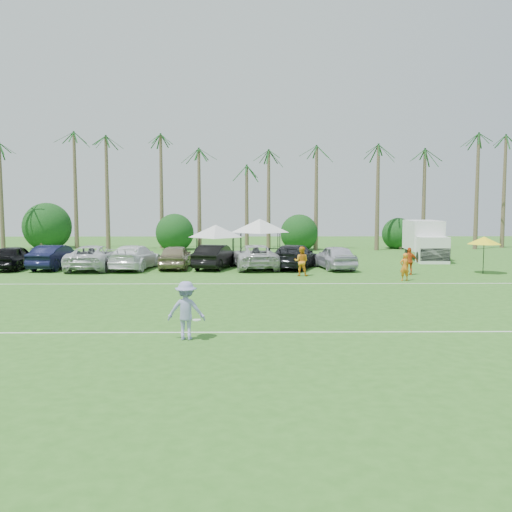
{
  "coord_description": "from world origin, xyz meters",
  "views": [
    {
      "loc": [
        1.2,
        -17.41,
        4.45
      ],
      "look_at": [
        1.57,
        13.51,
        1.6
      ],
      "focal_mm": 40.0,
      "sensor_mm": 36.0,
      "label": 1
    }
  ],
  "objects": [
    {
      "name": "parked_car_5",
      "position": [
        -1.13,
        21.52,
        0.83
      ],
      "size": [
        2.97,
        5.29,
        1.65
      ],
      "primitive_type": "imported",
      "rotation": [
        0.0,
        0.0,
        2.88
      ],
      "color": "black",
      "rests_on": "ground"
    },
    {
      "name": "palm_tree_7",
      "position": [
        8.0,
        38.0,
        10.06
      ],
      "size": [
        2.4,
        2.4,
        11.9
      ],
      "color": "brown",
      "rests_on": "ground"
    },
    {
      "name": "bush_tree_3",
      "position": [
        16.0,
        39.0,
        1.8
      ],
      "size": [
        4.0,
        4.0,
        4.0
      ],
      "color": "brown",
      "rests_on": "ground"
    },
    {
      "name": "parked_car_3",
      "position": [
        -6.57,
        21.15,
        0.83
      ],
      "size": [
        3.03,
        5.94,
        1.65
      ],
      "primitive_type": "imported",
      "rotation": [
        0.0,
        0.0,
        3.01
      ],
      "color": "white",
      "rests_on": "ground"
    },
    {
      "name": "sideline_player_a",
      "position": [
        10.18,
        15.2,
        0.8
      ],
      "size": [
        0.66,
        0.51,
        1.6
      ],
      "primitive_type": "imported",
      "rotation": [
        0.0,
        0.0,
        3.39
      ],
      "color": "orange",
      "rests_on": "ground"
    },
    {
      "name": "sideline_player_c",
      "position": [
        11.22,
        17.89,
        0.86
      ],
      "size": [
        1.03,
        0.48,
        1.72
      ],
      "primitive_type": "imported",
      "rotation": [
        0.0,
        0.0,
        3.08
      ],
      "color": "#DB5318",
      "rests_on": "ground"
    },
    {
      "name": "palm_tree_8",
      "position": [
        13.0,
        38.0,
        7.48
      ],
      "size": [
        2.4,
        2.4,
        8.9
      ],
      "color": "brown",
      "rests_on": "ground"
    },
    {
      "name": "bush_tree_0",
      "position": [
        -19.0,
        39.0,
        1.8
      ],
      "size": [
        4.0,
        4.0,
        4.0
      ],
      "color": "brown",
      "rests_on": "ground"
    },
    {
      "name": "parked_car_0",
      "position": [
        -14.74,
        21.17,
        0.83
      ],
      "size": [
        2.08,
        4.9,
        1.65
      ],
      "primitive_type": "imported",
      "rotation": [
        0.0,
        0.0,
        3.11
      ],
      "color": "black",
      "rests_on": "ground"
    },
    {
      "name": "parked_car_6",
      "position": [
        1.59,
        21.44,
        0.83
      ],
      "size": [
        3.36,
        6.2,
        1.65
      ],
      "primitive_type": "imported",
      "rotation": [
        0.0,
        0.0,
        3.25
      ],
      "color": "silver",
      "rests_on": "ground"
    },
    {
      "name": "palm_tree_9",
      "position": [
        18.0,
        38.0,
        8.35
      ],
      "size": [
        2.4,
        2.4,
        9.9
      ],
      "color": "brown",
      "rests_on": "ground"
    },
    {
      "name": "box_truck",
      "position": [
        15.06,
        27.17,
        1.66
      ],
      "size": [
        2.59,
        6.14,
        3.11
      ],
      "rotation": [
        0.0,
        0.0,
        -0.06
      ],
      "color": "white",
      "rests_on": "ground"
    },
    {
      "name": "canopy_tent_left",
      "position": [
        -1.35,
        25.68,
        2.85
      ],
      "size": [
        4.11,
        4.11,
        3.33
      ],
      "color": "black",
      "rests_on": "ground"
    },
    {
      "name": "palm_tree_4",
      "position": [
        -4.0,
        38.0,
        7.48
      ],
      "size": [
        2.4,
        2.4,
        8.9
      ],
      "color": "brown",
      "rests_on": "ground"
    },
    {
      "name": "palm_tree_1",
      "position": [
        -17.0,
        38.0,
        8.35
      ],
      "size": [
        2.4,
        2.4,
        9.9
      ],
      "color": "brown",
      "rests_on": "ground"
    },
    {
      "name": "palm_tree_3",
      "position": [
        -8.0,
        38.0,
        10.06
      ],
      "size": [
        2.4,
        2.4,
        11.9
      ],
      "color": "brown",
      "rests_on": "ground"
    },
    {
      "name": "bush_tree_2",
      "position": [
        6.0,
        39.0,
        1.8
      ],
      "size": [
        4.0,
        4.0,
        4.0
      ],
      "color": "brown",
      "rests_on": "ground"
    },
    {
      "name": "market_umbrella",
      "position": [
        16.11,
        18.49,
        2.12
      ],
      "size": [
        2.12,
        2.12,
        2.36
      ],
      "color": "black",
      "rests_on": "ground"
    },
    {
      "name": "parked_car_7",
      "position": [
        4.31,
        21.57,
        0.83
      ],
      "size": [
        4.13,
        6.14,
        1.65
      ],
      "primitive_type": "imported",
      "rotation": [
        0.0,
        0.0,
        2.79
      ],
      "color": "black",
      "rests_on": "ground"
    },
    {
      "name": "frisbee_player",
      "position": [
        -0.87,
        1.02,
        0.96
      ],
      "size": [
        1.28,
        0.79,
        1.92
      ],
      "rotation": [
        0.0,
        0.0,
        3.08
      ],
      "color": "#8F91CB",
      "rests_on": "ground"
    },
    {
      "name": "palm_tree_10",
      "position": [
        23.0,
        38.0,
        9.21
      ],
      "size": [
        2.4,
        2.4,
        10.9
      ],
      "color": "brown",
      "rests_on": "ground"
    },
    {
      "name": "sideline_player_b",
      "position": [
        4.41,
        17.46,
        0.9
      ],
      "size": [
        1.03,
        0.89,
        1.81
      ],
      "primitive_type": "imported",
      "rotation": [
        0.0,
        0.0,
        2.88
      ],
      "color": "orange",
      "rests_on": "ground"
    },
    {
      "name": "palm_tree_6",
      "position": [
        4.0,
        38.0,
        9.21
      ],
      "size": [
        2.4,
        2.4,
        10.9
      ],
      "color": "brown",
      "rests_on": "ground"
    },
    {
      "name": "parked_car_2",
      "position": [
        -9.3,
        21.02,
        0.83
      ],
      "size": [
        2.8,
        5.97,
        1.65
      ],
      "primitive_type": "imported",
      "rotation": [
        0.0,
        0.0,
        3.13
      ],
      "color": "silver",
      "rests_on": "ground"
    },
    {
      "name": "parked_car_1",
      "position": [
        -12.02,
        21.4,
        0.83
      ],
      "size": [
        2.47,
        5.22,
        1.65
      ],
      "primitive_type": "imported",
      "rotation": [
        0.0,
        0.0,
        2.99
      ],
      "color": "black",
      "rests_on": "ground"
    },
    {
      "name": "canopy_tent_right",
      "position": [
        2.04,
        28.02,
        3.23
      ],
      "size": [
        4.66,
        4.66,
        3.77
      ],
      "color": "black",
      "rests_on": "ground"
    },
    {
      "name": "palm_tree_5",
      "position": [
        0.0,
        38.0,
        8.35
      ],
      "size": [
        2.4,
        2.4,
        9.9
      ],
      "color": "brown",
      "rests_on": "ground"
    },
    {
      "name": "palm_tree_2",
      "position": [
        -12.0,
        38.0,
        9.21
      ],
      "size": [
        2.4,
        2.4,
        10.9
      ],
      "color": "brown",
      "rests_on": "ground"
    },
    {
      "name": "palm_tree_0",
      "position": [
        -22.0,
        38.0,
        7.48
      ],
      "size": [
        2.4,
        2.4,
        8.9
      ],
      "color": "brown",
      "rests_on": "ground"
    },
    {
      "name": "field_lines",
      "position": [
        0.0,
        8.0,
        0.01
      ],
      "size": [
        80.0,
        12.1,
        0.01
      ],
      "color": "white",
      "rests_on": "ground"
    },
    {
      "name": "parked_car_4",
      "position": [
        -3.85,
        21.54,
        0.83
      ],
      "size": [
        2.0,
        4.87,
        1.65
      ],
      "primitive_type": "imported",
      "rotation": [
        0.0,
        0.0,
        3.13
      ],
      "color": "gray",
      "rests_on": "ground"
    },
    {
      "name": "ground",
      "position": [
        0.0,
        0.0,
        0.0
      ],
      "size": [
        120.0,
        120.0,
        0.0
      ],
      "primitive_type": "plane",
      "color": "#30691F",
      "rests_on": "ground"
    },
    {
      "name": "bush_tree_1",
      "position": [
        -6.0,
        39.0,
        1.8
      ],
      "size": [
        4.0,
        4.0,
        4.0
      ],
      "color": "brown",
      "rests_on": "ground"
    },
    {
      "name": "parked_car_8",
      "position": [
        7.03,
        21.07,
        0.83
      ],
      "size": [
        2.71,
        5.1,
        1.65
      ],
      "primitive_type": "imported",
      "rotation": [
        0.0,
        0.0,
        3.31
      ],
      "color": "silver",
      "rests_on": "ground"
    }
  ]
}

